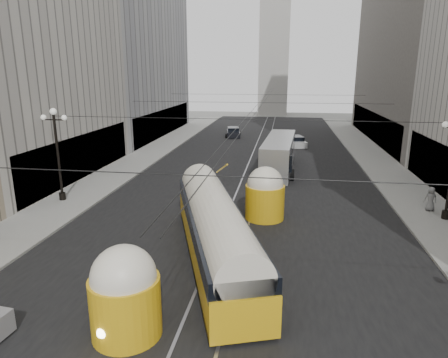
% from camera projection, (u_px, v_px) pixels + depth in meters
% --- Properties ---
extents(road, '(20.00, 85.00, 0.02)m').
position_uv_depth(road, '(256.00, 163.00, 40.14)').
color(road, black).
rests_on(road, ground).
extents(sidewalk_left, '(4.00, 72.00, 0.15)m').
position_uv_depth(sidewalk_left, '(153.00, 152.00, 45.20)').
color(sidewalk_left, gray).
rests_on(sidewalk_left, ground).
extents(sidewalk_right, '(4.00, 72.00, 0.15)m').
position_uv_depth(sidewalk_right, '(373.00, 158.00, 41.73)').
color(sidewalk_right, gray).
rests_on(sidewalk_right, ground).
extents(rail_left, '(0.12, 85.00, 0.04)m').
position_uv_depth(rail_left, '(249.00, 162.00, 40.25)').
color(rail_left, gray).
rests_on(rail_left, ground).
extents(rail_right, '(0.12, 85.00, 0.04)m').
position_uv_depth(rail_right, '(264.00, 163.00, 40.03)').
color(rail_right, gray).
rests_on(rail_right, ground).
extents(building_left_far, '(12.60, 28.60, 28.60)m').
position_uv_depth(building_left_far, '(120.00, 30.00, 54.11)').
color(building_left_far, '#999999').
rests_on(building_left_far, ground).
extents(building_right_far, '(12.60, 32.60, 32.60)m').
position_uv_depth(building_right_far, '(435.00, 7.00, 47.81)').
color(building_right_far, '#514C47').
rests_on(building_right_far, ground).
extents(distant_tower, '(6.00, 6.00, 31.36)m').
position_uv_depth(distant_tower, '(275.00, 41.00, 81.60)').
color(distant_tower, '#B2AFA8').
rests_on(distant_tower, ground).
extents(lamppost_left_mid, '(1.86, 0.44, 6.37)m').
position_uv_depth(lamppost_left_mid, '(57.00, 149.00, 27.15)').
color(lamppost_left_mid, black).
rests_on(lamppost_left_mid, sidewalk_left).
extents(catenary, '(25.00, 72.00, 0.23)m').
position_uv_depth(catenary, '(258.00, 104.00, 37.63)').
color(catenary, black).
rests_on(catenary, ground).
extents(streetcar, '(6.53, 14.61, 3.35)m').
position_uv_depth(streetcar, '(215.00, 228.00, 19.00)').
color(streetcar, gold).
rests_on(streetcar, ground).
extents(city_bus, '(3.10, 11.71, 2.94)m').
position_uv_depth(city_bus, '(279.00, 152.00, 37.02)').
color(city_bus, '#ACAEB2').
rests_on(city_bus, ground).
extents(sedan_white_far, '(2.63, 4.33, 1.28)m').
position_uv_depth(sedan_white_far, '(296.00, 142.00, 48.78)').
color(sedan_white_far, silver).
rests_on(sedan_white_far, ground).
extents(sedan_dark_far, '(2.42, 4.46, 1.33)m').
position_uv_depth(sedan_dark_far, '(233.00, 132.00, 56.07)').
color(sedan_dark_far, black).
rests_on(sedan_dark_far, ground).
extents(pedestrian_sidewalk_right, '(0.78, 0.49, 1.58)m').
position_uv_depth(pedestrian_sidewalk_right, '(431.00, 199.00, 25.67)').
color(pedestrian_sidewalk_right, slate).
rests_on(pedestrian_sidewalk_right, sidewalk_right).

